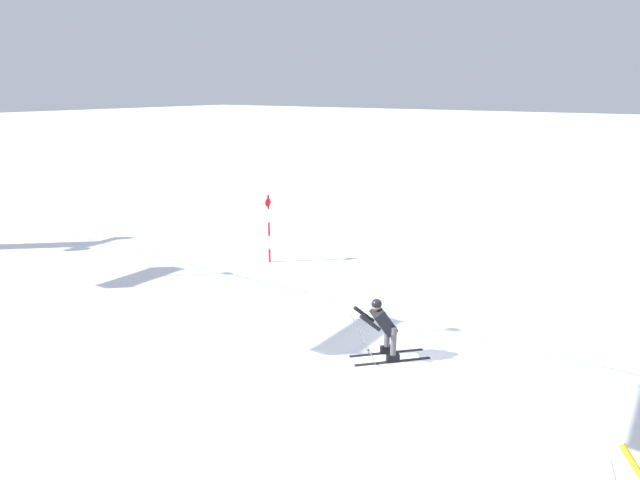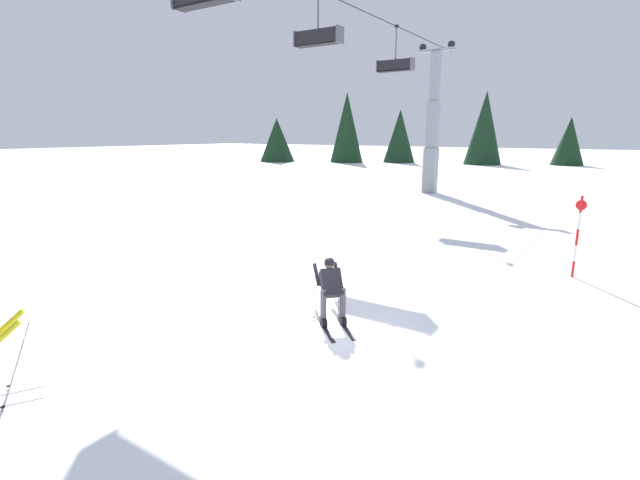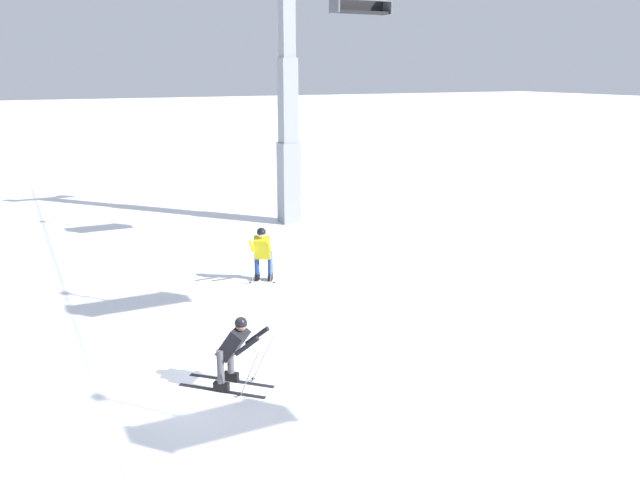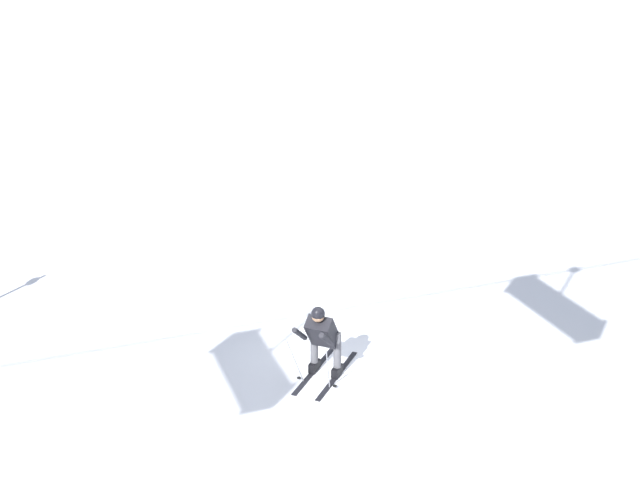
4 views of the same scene
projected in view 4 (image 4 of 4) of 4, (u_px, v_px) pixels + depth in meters
ground_plane at (346, 373)px, 13.59m from camera, size 260.00×260.00×0.00m
skier_carving_main at (322, 336)px, 13.14m from camera, size 1.57×1.61×1.51m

